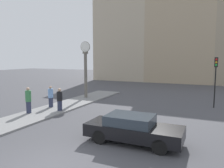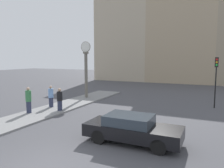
# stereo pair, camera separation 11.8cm
# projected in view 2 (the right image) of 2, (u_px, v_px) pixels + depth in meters

# --- Properties ---
(sidewalk_corner) EXTENTS (2.70, 18.78, 0.11)m
(sidewalk_corner) POSITION_uv_depth(u_px,v_px,m) (56.00, 108.00, 16.63)
(sidewalk_corner) COLOR gray
(sidewalk_corner) RESTS_ON ground_plane
(building_row) EXTENTS (28.58, 5.00, 15.38)m
(building_row) POSITION_uv_depth(u_px,v_px,m) (178.00, 38.00, 34.99)
(building_row) COLOR #B7A88E
(building_row) RESTS_ON ground_plane
(sedan_car) EXTENTS (4.38, 1.71, 1.29)m
(sedan_car) POSITION_uv_depth(u_px,v_px,m) (132.00, 129.00, 9.93)
(sedan_car) COLOR black
(sedan_car) RESTS_ON ground_plane
(traffic_light_far) EXTENTS (0.26, 0.24, 3.95)m
(traffic_light_far) POSITION_uv_depth(u_px,v_px,m) (216.00, 72.00, 16.74)
(traffic_light_far) COLOR black
(traffic_light_far) RESTS_ON ground_plane
(street_clock) EXTENTS (1.01, 0.38, 5.34)m
(street_clock) POSITION_uv_depth(u_px,v_px,m) (86.00, 69.00, 20.85)
(street_clock) COLOR #666056
(street_clock) RESTS_ON sidewalk_corner
(pedestrian_green_hoodie) EXTENTS (0.38, 0.38, 1.79)m
(pedestrian_green_hoodie) POSITION_uv_depth(u_px,v_px,m) (29.00, 100.00, 14.97)
(pedestrian_green_hoodie) COLOR #2D334C
(pedestrian_green_hoodie) RESTS_ON sidewalk_corner
(pedestrian_blue_stripe) EXTENTS (0.39, 0.39, 1.65)m
(pedestrian_blue_stripe) POSITION_uv_depth(u_px,v_px,m) (51.00, 97.00, 16.83)
(pedestrian_blue_stripe) COLOR #2D334C
(pedestrian_blue_stripe) RESTS_ON sidewalk_corner
(pedestrian_black_jacket) EXTENTS (0.40, 0.40, 1.62)m
(pedestrian_black_jacket) POSITION_uv_depth(u_px,v_px,m) (60.00, 99.00, 15.71)
(pedestrian_black_jacket) COLOR #2D334C
(pedestrian_black_jacket) RESTS_ON sidewalk_corner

